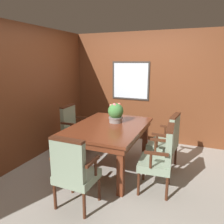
{
  "coord_description": "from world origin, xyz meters",
  "views": [
    {
      "loc": [
        1.32,
        -3.09,
        1.83
      ],
      "look_at": [
        -0.06,
        0.28,
        0.96
      ],
      "focal_mm": 35.0,
      "sensor_mm": 36.0,
      "label": 1
    }
  ],
  "objects_px": {
    "chair_right_far": "(167,139)",
    "dining_table": "(109,131)",
    "chair_left_far": "(73,127)",
    "potted_plant": "(116,113)",
    "chair_head_near": "(73,170)",
    "chair_right_near": "(161,156)"
  },
  "relations": [
    {
      "from": "chair_head_near",
      "to": "chair_right_near",
      "type": "bearing_deg",
      "value": -137.44
    },
    {
      "from": "potted_plant",
      "to": "chair_head_near",
      "type": "bearing_deg",
      "value": -90.35
    },
    {
      "from": "dining_table",
      "to": "chair_right_near",
      "type": "relative_size",
      "value": 1.63
    },
    {
      "from": "dining_table",
      "to": "chair_head_near",
      "type": "xyz_separation_m",
      "value": [
        0.03,
        -1.16,
        -0.14
      ]
    },
    {
      "from": "chair_right_far",
      "to": "dining_table",
      "type": "bearing_deg",
      "value": -62.83
    },
    {
      "from": "chair_right_near",
      "to": "chair_head_near",
      "type": "bearing_deg",
      "value": -53.61
    },
    {
      "from": "dining_table",
      "to": "chair_right_far",
      "type": "relative_size",
      "value": 1.63
    },
    {
      "from": "dining_table",
      "to": "chair_right_far",
      "type": "bearing_deg",
      "value": 21.52
    },
    {
      "from": "chair_head_near",
      "to": "potted_plant",
      "type": "distance_m",
      "value": 1.45
    },
    {
      "from": "chair_right_near",
      "to": "potted_plant",
      "type": "distance_m",
      "value": 1.16
    },
    {
      "from": "chair_right_near",
      "to": "potted_plant",
      "type": "bearing_deg",
      "value": -127.59
    },
    {
      "from": "chair_left_far",
      "to": "potted_plant",
      "type": "relative_size",
      "value": 2.75
    },
    {
      "from": "chair_right_far",
      "to": "chair_left_far",
      "type": "height_order",
      "value": "same"
    },
    {
      "from": "chair_left_far",
      "to": "chair_right_near",
      "type": "height_order",
      "value": "same"
    },
    {
      "from": "dining_table",
      "to": "potted_plant",
      "type": "bearing_deg",
      "value": 81.22
    },
    {
      "from": "potted_plant",
      "to": "chair_right_far",
      "type": "bearing_deg",
      "value": 8.52
    },
    {
      "from": "chair_left_far",
      "to": "chair_head_near",
      "type": "relative_size",
      "value": 1.0
    },
    {
      "from": "chair_right_near",
      "to": "potted_plant",
      "type": "height_order",
      "value": "potted_plant"
    },
    {
      "from": "chair_left_far",
      "to": "potted_plant",
      "type": "bearing_deg",
      "value": -98.99
    },
    {
      "from": "chair_left_far",
      "to": "chair_right_near",
      "type": "xyz_separation_m",
      "value": [
        1.87,
        -0.71,
        0.0
      ]
    },
    {
      "from": "chair_left_far",
      "to": "dining_table",
      "type": "bearing_deg",
      "value": -112.71
    },
    {
      "from": "chair_right_far",
      "to": "chair_left_far",
      "type": "relative_size",
      "value": 1.0
    }
  ]
}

